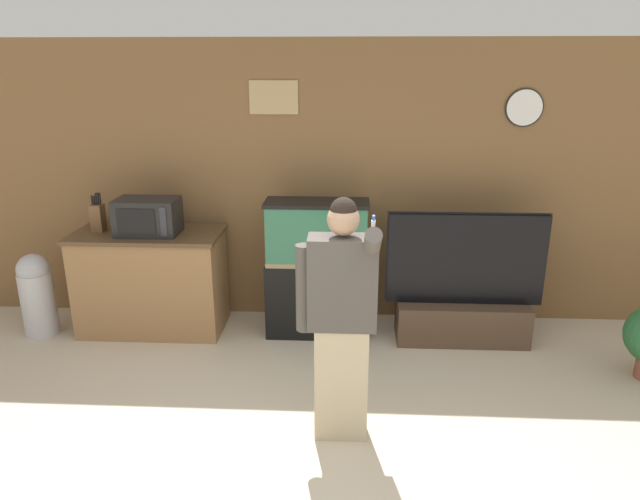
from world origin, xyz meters
TOP-DOWN VIEW (x-y plane):
  - wall_back_paneled at (0.00, 2.66)m, footprint 10.00×0.08m
  - counter_island at (-1.60, 2.23)m, footprint 1.33×0.66m
  - microwave at (-1.56, 2.18)m, footprint 0.54×0.35m
  - knife_block at (-2.05, 2.26)m, footprint 0.10×0.12m
  - aquarium_on_stand at (-0.08, 2.22)m, footprint 0.91×0.38m
  - tv_on_stand at (1.23, 2.14)m, footprint 1.39×0.40m
  - person_standing at (0.16, 0.70)m, footprint 0.51×0.39m
  - trash_bin at (-2.61, 2.06)m, footprint 0.30×0.30m

SIDE VIEW (x-z plane):
  - tv_on_stand at x=1.23m, z-range -0.25..0.93m
  - trash_bin at x=-2.61m, z-range 0.01..0.78m
  - counter_island at x=-1.60m, z-range 0.00..0.94m
  - aquarium_on_stand at x=-0.08m, z-range 0.00..1.25m
  - person_standing at x=0.16m, z-range 0.03..1.67m
  - knife_block at x=-2.05m, z-range 0.90..1.24m
  - microwave at x=-1.56m, z-range 0.94..1.26m
  - wall_back_paneled at x=0.00m, z-range 0.00..2.60m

